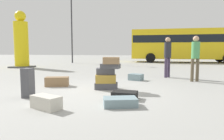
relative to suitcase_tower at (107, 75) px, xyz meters
The scene contains 13 objects.
ground_plane 0.70m from the suitcase_tower, 118.87° to the right, with size 80.00×80.00×0.00m, color #9E9E99.
suitcase_tower is the anchor object (origin of this frame).
suitcase_cream_foreground_near 2.43m from the suitcase_tower, 109.16° to the right, with size 0.65×0.31×0.27m, color beige.
suitcase_charcoal_foreground_far 2.25m from the suitcase_tower, 141.40° to the right, with size 0.21×0.31×0.74m, color #4C4C51.
suitcase_black_right_side 1.35m from the suitcase_tower, 58.89° to the right, with size 0.60×0.41×0.18m, color black.
suitcase_slate_left_side 2.21m from the suitcase_tower, 70.56° to the left, with size 0.53×0.39×0.25m, color gray.
suitcase_slate_behind_tower 1.95m from the suitcase_tower, 69.85° to the right, with size 0.70×0.42×0.19m, color gray.
suitcase_brown_white_trunk 1.79m from the suitcase_tower, behind, with size 0.75×0.33×0.31m, color olive.
person_bearded_onlooker 3.70m from the suitcase_tower, 36.08° to the left, with size 0.32×0.30×1.73m.
person_tourist_with_camera 3.79m from the suitcase_tower, 57.41° to the left, with size 0.30×0.30×1.74m.
yellow_dummy_statue 9.90m from the suitcase_tower, 138.24° to the left, with size 1.30×1.30×3.80m.
parked_bus 15.65m from the suitcase_tower, 72.50° to the left, with size 10.40×2.98×3.15m.
lamp_post 13.76m from the suitcase_tower, 116.07° to the left, with size 0.36×0.36×6.41m.
Camera 1 is at (1.54, -5.57, 1.20)m, focal length 32.85 mm.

